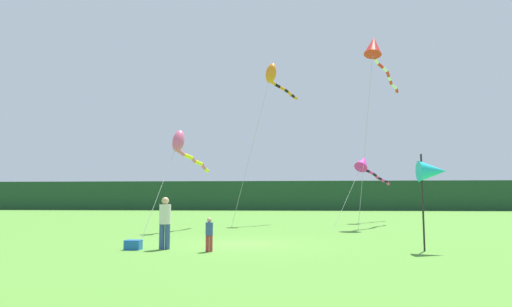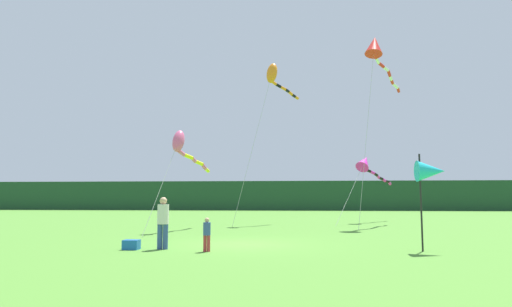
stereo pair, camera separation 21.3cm
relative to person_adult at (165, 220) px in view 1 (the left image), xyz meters
The scene contains 10 objects.
ground_plane 3.27m from the person_adult, 37.78° to the left, with size 120.00×120.00×0.00m, color #4C842D.
distant_treeline 46.99m from the person_adult, 86.99° to the left, with size 108.00×3.08×4.02m, color #1E4228.
person_adult is the anchor object (origin of this frame).
person_child 1.74m from the person_adult, 17.69° to the right, with size 0.24×0.24×1.09m.
cooler_box 1.32m from the person_adult, behind, with size 0.52×0.40×0.32m, color #1959B2.
banner_flag_pole 9.07m from the person_adult, ahead, with size 0.90×0.70×3.18m.
kite_orange 17.81m from the person_adult, 78.37° to the left, with size 4.20×5.23×11.06m.
kite_red 18.99m from the person_adult, 53.03° to the left, with size 4.34×8.00×11.98m.
kite_rainbow 8.80m from the person_adult, 100.08° to the left, with size 1.61×7.15×5.35m.
kite_magenta 19.59m from the person_adult, 60.51° to the left, with size 4.97×7.26×4.95m.
Camera 1 is at (1.81, -16.61, 1.74)m, focal length 30.77 mm.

